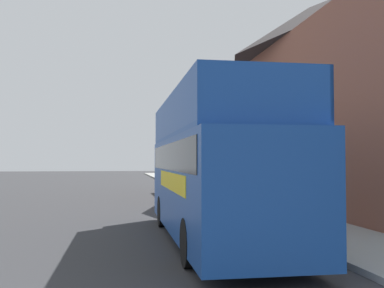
% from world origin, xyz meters
% --- Properties ---
extents(ground_plane, '(144.00, 144.00, 0.00)m').
position_xyz_m(ground_plane, '(0.00, 21.00, 0.00)').
color(ground_plane, '#333335').
extents(sidewalk, '(2.85, 108.00, 0.14)m').
position_xyz_m(sidewalk, '(6.52, 18.00, 0.07)').
color(sidewalk, '#999993').
rests_on(sidewalk, ground_plane).
extents(brick_terrace_rear, '(6.00, 23.37, 10.67)m').
position_xyz_m(brick_terrace_rear, '(10.94, 19.82, 5.34)').
color(brick_terrace_rear, '#935642').
rests_on(brick_terrace_rear, ground_plane).
extents(tour_bus, '(2.59, 9.69, 3.93)m').
position_xyz_m(tour_bus, '(3.10, 8.77, 1.80)').
color(tour_bus, '#19479E').
rests_on(tour_bus, ground_plane).
extents(parked_car_ahead_of_bus, '(1.77, 4.44, 1.37)m').
position_xyz_m(parked_car_ahead_of_bus, '(4.01, 16.28, 0.64)').
color(parked_car_ahead_of_bus, navy).
rests_on(parked_car_ahead_of_bus, ground_plane).
extents(lamp_post_second, '(0.35, 0.35, 4.54)m').
position_xyz_m(lamp_post_second, '(5.48, 10.86, 3.28)').
color(lamp_post_second, black).
rests_on(lamp_post_second, sidewalk).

